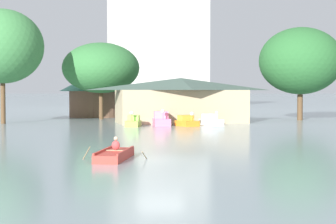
{
  "coord_description": "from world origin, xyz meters",
  "views": [
    {
      "loc": [
        -5.78,
        -27.01,
        3.53
      ],
      "look_at": [
        4.26,
        16.96,
        1.81
      ],
      "focal_mm": 56.95,
      "sensor_mm": 36.0,
      "label": 1
    }
  ],
  "objects": [
    {
      "name": "green_roof_pavilion",
      "position": [
        0.97,
        48.19,
        3.62
      ],
      "size": [
        10.1,
        10.1,
        6.96
      ],
      "color": "brown",
      "rests_on": "ground"
    },
    {
      "name": "pedal_boat_white",
      "position": [
        10.89,
        25.91,
        0.49
      ],
      "size": [
        2.06,
        2.95,
        1.57
      ],
      "rotation": [
        0.0,
        0.0,
        -1.34
      ],
      "color": "white",
      "rests_on": "ground"
    },
    {
      "name": "background_building_block",
      "position": [
        18.57,
        90.95,
        14.32
      ],
      "size": [
        21.27,
        13.87,
        28.61
      ],
      "color": "beige",
      "rests_on": "ground"
    },
    {
      "name": "pedal_boat_orange",
      "position": [
        8.25,
        25.76,
        0.46
      ],
      "size": [
        2.18,
        2.75,
        1.51
      ],
      "rotation": [
        0.0,
        0.0,
        -1.31
      ],
      "color": "orange",
      "rests_on": "ground"
    },
    {
      "name": "rowboat_with_rower",
      "position": [
        -2.34,
        0.63,
        0.23
      ],
      "size": [
        3.78,
        4.32,
        1.44
      ],
      "rotation": [
        0.0,
        0.0,
        4.36
      ],
      "color": "#B7382D",
      "rests_on": "ground"
    },
    {
      "name": "shoreline_tree_right",
      "position": [
        24.85,
        33.6,
        7.33
      ],
      "size": [
        10.19,
        10.19,
        11.47
      ],
      "color": "brown",
      "rests_on": "ground"
    },
    {
      "name": "pedal_boat_pink",
      "position": [
        5.86,
        27.08,
        0.58
      ],
      "size": [
        1.92,
        3.07,
        1.77
      ],
      "rotation": [
        0.0,
        0.0,
        -1.67
      ],
      "color": "pink",
      "rests_on": "ground"
    },
    {
      "name": "ground_plane",
      "position": [
        0.0,
        0.0,
        0.0
      ],
      "size": [
        2000.0,
        2000.0,
        0.0
      ],
      "primitive_type": "plane",
      "color": "gray"
    },
    {
      "name": "shoreline_tree_tall_left",
      "position": [
        -10.49,
        34.49,
        8.53
      ],
      "size": [
        9.05,
        9.05,
        12.65
      ],
      "color": "brown",
      "rests_on": "ground"
    },
    {
      "name": "boathouse",
      "position": [
        9.1,
        31.59,
        2.66
      ],
      "size": [
        15.36,
        7.21,
        5.1
      ],
      "color": "tan",
      "rests_on": "ground"
    },
    {
      "name": "pedal_boat_lime",
      "position": [
        2.76,
        26.18,
        0.47
      ],
      "size": [
        2.0,
        2.6,
        1.62
      ],
      "rotation": [
        0.0,
        0.0,
        -1.9
      ],
      "color": "#8CCC3F",
      "rests_on": "ground"
    },
    {
      "name": "shoreline_tree_mid",
      "position": [
        1.03,
        41.34,
        6.56
      ],
      "size": [
        9.85,
        9.85,
        9.79
      ],
      "color": "brown",
      "rests_on": "ground"
    }
  ]
}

